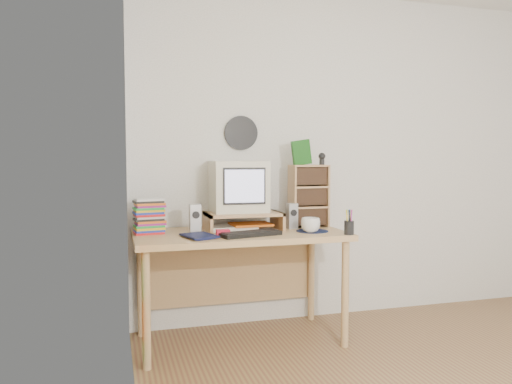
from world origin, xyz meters
TOP-DOWN VIEW (x-y plane):
  - back_wall at (0.00, 1.75)m, footprint 3.50×0.00m
  - left_wall at (-1.75, 0.00)m, footprint 0.00×3.50m
  - curtain at (-1.71, 0.48)m, footprint 0.00×2.20m
  - wall_disc at (-0.93, 1.73)m, footprint 0.25×0.02m
  - desk at (-1.03, 1.44)m, footprint 1.40×0.70m
  - monitor_riser at (-0.98, 1.48)m, footprint 0.52×0.30m
  - crt_monitor at (-0.99, 1.53)m, footprint 0.39×0.39m
  - speaker_left at (-1.33, 1.42)m, footprint 0.07×0.07m
  - speaker_right at (-0.64, 1.43)m, footprint 0.07×0.07m
  - keyboard at (-1.00, 1.20)m, footprint 0.42×0.23m
  - dvd_stack at (-1.62, 1.48)m, footprint 0.20×0.15m
  - cd_rack at (-0.49, 1.49)m, footprint 0.27×0.15m
  - mug at (-0.58, 1.22)m, footprint 0.16×0.16m
  - diary at (-1.41, 1.20)m, footprint 0.25×0.21m
  - mousepad at (-0.55, 1.27)m, footprint 0.23×0.23m
  - pen_cup at (-0.38, 1.07)m, footprint 0.06×0.06m
  - papers at (-1.00, 1.51)m, footprint 0.32×0.24m
  - red_box at (-1.18, 1.23)m, footprint 0.09×0.06m
  - game_box at (-0.55, 1.50)m, footprint 0.14×0.04m
  - webcam at (-0.40, 1.46)m, footprint 0.05×0.05m

SIDE VIEW (x-z plane):
  - desk at x=-1.03m, z-range 0.24..0.99m
  - mousepad at x=-0.55m, z-range 0.75..0.75m
  - keyboard at x=-1.00m, z-range 0.75..0.78m
  - diary at x=-1.41m, z-range 0.75..0.79m
  - papers at x=-1.00m, z-range 0.75..0.79m
  - red_box at x=-1.18m, z-range 0.75..0.79m
  - mug at x=-0.58m, z-range 0.75..0.85m
  - pen_cup at x=-0.38m, z-range 0.75..0.88m
  - speaker_right at x=-0.64m, z-range 0.75..0.93m
  - monitor_riser at x=-0.98m, z-range 0.78..0.90m
  - speaker_left at x=-1.33m, z-range 0.75..0.94m
  - dvd_stack at x=-1.62m, z-range 0.75..1.01m
  - cd_rack at x=-0.49m, z-range 0.75..1.20m
  - crt_monitor at x=-0.99m, z-range 0.87..1.22m
  - curtain at x=-1.71m, z-range 0.05..2.25m
  - webcam at x=-0.40m, z-range 1.20..1.28m
  - back_wall at x=0.00m, z-range -0.50..3.00m
  - left_wall at x=-1.75m, z-range -0.50..3.00m
  - game_box at x=-0.55m, z-range 1.20..1.37m
  - wall_disc at x=-0.93m, z-range 1.30..1.55m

